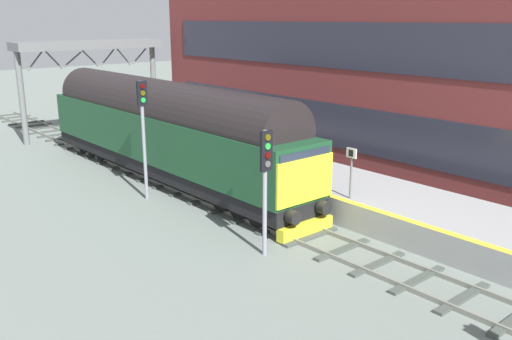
# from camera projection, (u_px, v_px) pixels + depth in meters

# --- Properties ---
(ground_plane) EXTENTS (140.00, 140.00, 0.00)m
(ground_plane) POSITION_uv_depth(u_px,v_px,m) (246.00, 212.00, 21.86)
(ground_plane) COLOR slate
(ground_plane) RESTS_ON ground
(track_main) EXTENTS (2.50, 60.00, 0.15)m
(track_main) POSITION_uv_depth(u_px,v_px,m) (246.00, 210.00, 21.84)
(track_main) COLOR gray
(track_main) RESTS_ON ground
(station_platform) EXTENTS (4.00, 44.00, 1.01)m
(station_platform) POSITION_uv_depth(u_px,v_px,m) (310.00, 183.00, 23.98)
(station_platform) COLOR #97999B
(station_platform) RESTS_ON ground
(station_building) EXTENTS (5.83, 42.78, 15.73)m
(station_building) POSITION_uv_depth(u_px,v_px,m) (496.00, 6.00, 23.52)
(station_building) COLOR maroon
(station_building) RESTS_ON ground
(diesel_locomotive) EXTENTS (2.74, 18.75, 4.68)m
(diesel_locomotive) POSITION_uv_depth(u_px,v_px,m) (164.00, 128.00, 25.55)
(diesel_locomotive) COLOR black
(diesel_locomotive) RESTS_ON ground
(signal_post_mid) EXTENTS (0.44, 0.22, 4.09)m
(signal_post_mid) POSITION_uv_depth(u_px,v_px,m) (266.00, 175.00, 17.18)
(signal_post_mid) COLOR gray
(signal_post_mid) RESTS_ON ground
(signal_post_far) EXTENTS (0.44, 0.22, 4.96)m
(signal_post_far) POSITION_uv_depth(u_px,v_px,m) (143.00, 125.00, 22.57)
(signal_post_far) COLOR gray
(signal_post_far) RESTS_ON ground
(platform_number_sign) EXTENTS (0.10, 0.44, 1.88)m
(platform_number_sign) POSITION_uv_depth(u_px,v_px,m) (351.00, 165.00, 19.98)
(platform_number_sign) COLOR slate
(platform_number_sign) RESTS_ON station_platform
(waiting_passenger) EXTENTS (0.43, 0.49, 1.64)m
(waiting_passenger) POSITION_uv_depth(u_px,v_px,m) (265.00, 141.00, 25.22)
(waiting_passenger) COLOR #2B2531
(waiting_passenger) RESTS_ON station_platform
(overhead_footbridge) EXTENTS (9.30, 2.00, 6.01)m
(overhead_footbridge) POSITION_uv_depth(u_px,v_px,m) (90.00, 51.00, 34.80)
(overhead_footbridge) COLOR slate
(overhead_footbridge) RESTS_ON ground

